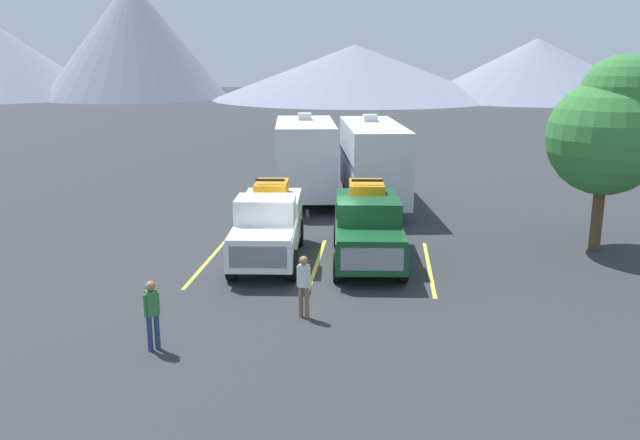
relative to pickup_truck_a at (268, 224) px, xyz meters
The scene contains 12 objects.
ground_plane 2.17m from the pickup_truck_a, 27.03° to the right, with size 240.00×240.00×0.00m, color #2D3033.
pickup_truck_a is the anchor object (origin of this frame).
pickup_truck_b 3.20m from the pickup_truck_a, ahead, with size 2.51×5.51×2.53m.
lot_stripe_a 2.30m from the pickup_truck_a, 169.56° to the right, with size 0.12×5.50×0.01m, color gold.
lot_stripe_b 2.03m from the pickup_truck_a, 12.45° to the right, with size 0.12×5.50×0.01m, color gold.
lot_stripe_c 5.31m from the pickup_truck_a, ahead, with size 0.12×5.50×0.01m, color gold.
camper_trailer_a 8.86m from the pickup_truck_a, 89.16° to the left, with size 3.39×7.52×3.92m.
camper_trailer_b 9.00m from the pickup_truck_a, 69.41° to the left, with size 3.39×8.86×3.90m.
person_a 5.09m from the pickup_truck_a, 69.90° to the right, with size 0.35×0.25×1.63m.
person_b 7.13m from the pickup_truck_a, 101.23° to the right, with size 0.31×0.30×1.64m.
tree_a 11.66m from the pickup_truck_a, 11.67° to the left, with size 3.82×3.82×6.52m.
mountain_ridge 81.74m from the pickup_truck_a, 94.59° to the left, with size 140.73×43.85×17.85m.
Camera 1 is at (2.09, -19.41, 6.46)m, focal length 36.85 mm.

